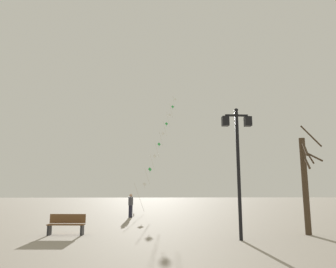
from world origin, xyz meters
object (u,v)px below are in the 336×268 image
object	(u,v)px
twin_lantern_lamp_post	(238,148)
kite_flyer	(131,205)
bare_tree	(305,181)
kite_train	(161,140)
park_bench	(66,224)

from	to	relation	value
twin_lantern_lamp_post	kite_flyer	xyz separation A→B (m)	(-4.96, 11.51, -2.75)
kite_flyer	bare_tree	xyz separation A→B (m)	(8.38, -10.14, 1.44)
twin_lantern_lamp_post	kite_flyer	size ratio (longest dim) A/B	3.11
kite_train	park_bench	world-z (taller)	kite_train
twin_lantern_lamp_post	park_bench	xyz separation A→B (m)	(-7.24, 2.00, -3.20)
kite_flyer	bare_tree	size ratio (longest dim) A/B	0.35
park_bench	kite_train	bearing A→B (deg)	79.29
kite_train	twin_lantern_lamp_post	bearing A→B (deg)	-83.12
bare_tree	kite_flyer	bearing A→B (deg)	129.58
twin_lantern_lamp_post	bare_tree	xyz separation A→B (m)	(3.43, 1.36, -1.31)
twin_lantern_lamp_post	kite_train	distance (m)	20.81
park_bench	kite_flyer	bearing A→B (deg)	80.38
kite_flyer	bare_tree	world-z (taller)	bare_tree
twin_lantern_lamp_post	park_bench	bearing A→B (deg)	164.57
kite_train	park_bench	xyz separation A→B (m)	(-4.78, -18.36, -6.73)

